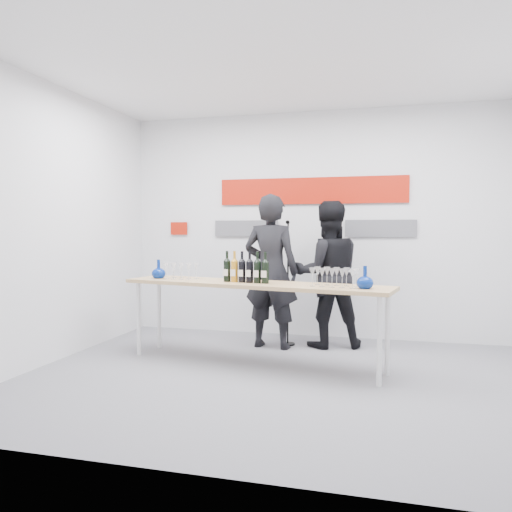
{
  "coord_description": "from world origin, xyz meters",
  "views": [
    {
      "loc": [
        0.97,
        -4.66,
        1.43
      ],
      "look_at": [
        -0.38,
        0.5,
        1.15
      ],
      "focal_mm": 35.0,
      "sensor_mm": 36.0,
      "label": 1
    }
  ],
  "objects_px": {
    "presenter_right": "(327,274)",
    "mic_stand": "(288,307)",
    "presenter_left": "(271,271)",
    "tasting_table": "(254,289)"
  },
  "relations": [
    {
      "from": "presenter_left",
      "to": "presenter_right",
      "type": "height_order",
      "value": "presenter_left"
    },
    {
      "from": "presenter_left",
      "to": "mic_stand",
      "type": "xyz_separation_m",
      "value": [
        0.17,
        0.18,
        -0.46
      ]
    },
    {
      "from": "presenter_left",
      "to": "presenter_right",
      "type": "xyz_separation_m",
      "value": [
        0.66,
        0.23,
        -0.04
      ]
    },
    {
      "from": "presenter_right",
      "to": "mic_stand",
      "type": "bearing_deg",
      "value": -13.34
    },
    {
      "from": "presenter_left",
      "to": "mic_stand",
      "type": "relative_size",
      "value": 1.2
    },
    {
      "from": "tasting_table",
      "to": "presenter_left",
      "type": "relative_size",
      "value": 1.6
    },
    {
      "from": "presenter_left",
      "to": "presenter_right",
      "type": "bearing_deg",
      "value": -154.33
    },
    {
      "from": "tasting_table",
      "to": "presenter_right",
      "type": "bearing_deg",
      "value": 67.66
    },
    {
      "from": "tasting_table",
      "to": "presenter_left",
      "type": "xyz_separation_m",
      "value": [
        0.0,
        0.8,
        0.12
      ]
    },
    {
      "from": "presenter_left",
      "to": "mic_stand",
      "type": "height_order",
      "value": "presenter_left"
    }
  ]
}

